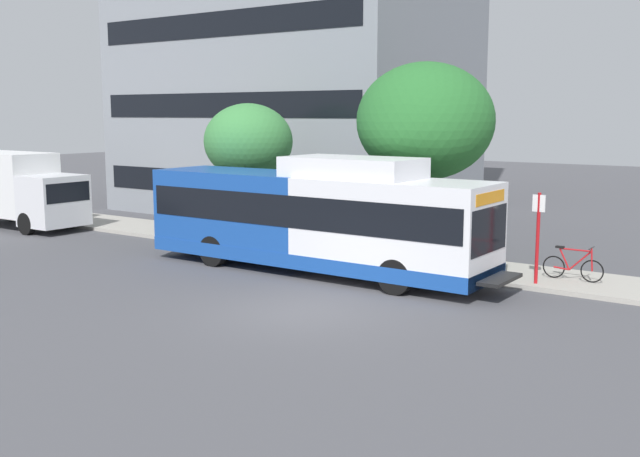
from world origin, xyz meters
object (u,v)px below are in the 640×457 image
Objects in this scene: bicycle_parked at (573,266)px; box_truck_background at (16,188)px; bus_stop_sign_pole at (538,231)px; street_tree_mid_block at (248,142)px; transit_bus at (315,218)px; street_tree_near_stop at (425,121)px.

box_truck_background is (-2.68, 23.31, 1.18)m from bicycle_parked.
bicycle_parked is (1.01, -0.73, -1.09)m from bus_stop_sign_pole.
box_truck_background is at bearing 107.65° from street_tree_mid_block.
street_tree_near_stop reaches higher than transit_bus.
bicycle_parked is at bearing -92.93° from street_tree_mid_block.
bus_stop_sign_pole is (1.84, -6.41, -0.05)m from transit_bus.
transit_bus is 1.75× the size of box_truck_background.
bicycle_parked is at bearing -97.65° from street_tree_near_stop.
transit_bus is 7.01m from street_tree_mid_block.
transit_bus is 7.78m from bicycle_parked.
street_tree_mid_block reaches higher than bicycle_parked.
bicycle_parked is 0.25× the size of box_truck_background.
bicycle_parked is 13.26m from street_tree_mid_block.
bus_stop_sign_pole is 0.40× the size of street_tree_near_stop.
transit_bus is at bearing 111.77° from bicycle_parked.
street_tree_near_stop is at bearing 82.35° from bicycle_parked.
transit_bus is at bearing 151.66° from street_tree_near_stop.
street_tree_near_stop is (3.56, -1.92, 2.97)m from transit_bus.
street_tree_near_stop is 1.25× the size of street_tree_mid_block.
street_tree_near_stop is at bearing -28.34° from transit_bus.
bicycle_parked is at bearing -68.23° from transit_bus.
bicycle_parked is 0.34× the size of street_tree_mid_block.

